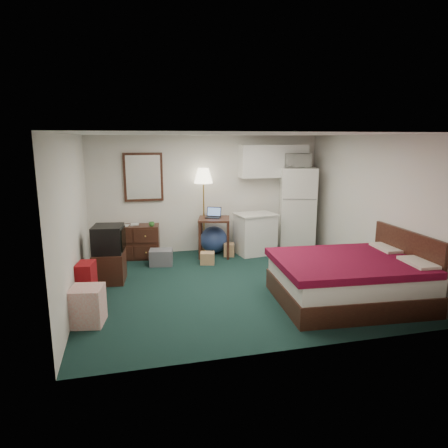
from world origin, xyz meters
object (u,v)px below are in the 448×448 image
object	(u,v)px
floor_lamp	(204,211)
bed	(348,281)
desk	(214,237)
fridge	(297,209)
kitchen_counter	(255,234)
suitcase	(87,283)
dresser	(134,242)
tv_stand	(110,267)

from	to	relation	value
floor_lamp	bed	xyz separation A→B (m)	(1.60, -3.18, -0.58)
desk	fridge	world-z (taller)	fridge
desk	kitchen_counter	world-z (taller)	kitchen_counter
floor_lamp	suitcase	size ratio (longest dim) A/B	2.95
fridge	kitchen_counter	bearing A→B (deg)	-153.57
dresser	floor_lamp	distance (m)	1.58
dresser	tv_stand	bearing A→B (deg)	-101.35
floor_lamp	fridge	size ratio (longest dim) A/B	1.00
dresser	desk	bearing A→B (deg)	-0.34
dresser	desk	size ratio (longest dim) A/B	1.25
bed	kitchen_counter	bearing A→B (deg)	105.32
fridge	suitcase	distance (m)	4.82
floor_lamp	suitcase	xyz separation A→B (m)	(-2.24, -2.25, -0.60)
floor_lamp	kitchen_counter	world-z (taller)	floor_lamp
floor_lamp	tv_stand	distance (m)	2.48
dresser	kitchen_counter	distance (m)	2.54
floor_lamp	desk	distance (m)	0.61
dresser	bed	xyz separation A→B (m)	(3.08, -3.11, -0.01)
bed	suitcase	distance (m)	3.95
fridge	bed	world-z (taller)	fridge
desk	fridge	xyz separation A→B (m)	(1.91, 0.13, 0.50)
bed	suitcase	bearing A→B (deg)	170.72
tv_stand	dresser	bearing A→B (deg)	77.85
kitchen_counter	fridge	bearing A→B (deg)	1.12
floor_lamp	bed	size ratio (longest dim) A/B	0.87
dresser	bed	bearing A→B (deg)	-37.75
desk	suitcase	xyz separation A→B (m)	(-2.40, -1.95, -0.10)
suitcase	desk	bearing A→B (deg)	48.61
floor_lamp	desk	xyz separation A→B (m)	(0.16, -0.30, -0.51)
bed	suitcase	size ratio (longest dim) A/B	3.39
tv_stand	desk	bearing A→B (deg)	34.59
kitchen_counter	tv_stand	xyz separation A→B (m)	(-2.98, -1.05, -0.16)
suitcase	dresser	bearing A→B (deg)	80.26
dresser	kitchen_counter	size ratio (longest dim) A/B	1.20
suitcase	kitchen_counter	bearing A→B (deg)	39.47
dresser	fridge	bearing A→B (deg)	5.94
tv_stand	suitcase	size ratio (longest dim) A/B	0.91
floor_lamp	fridge	world-z (taller)	floor_lamp
desk	suitcase	world-z (taller)	desk
dresser	bed	size ratio (longest dim) A/B	0.48
desk	dresser	bearing A→B (deg)	-173.61
kitchen_counter	suitcase	distance (m)	3.80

